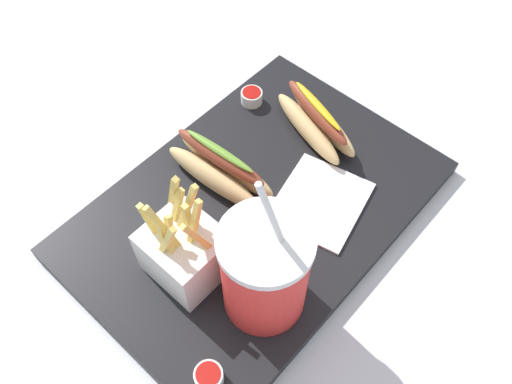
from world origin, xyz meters
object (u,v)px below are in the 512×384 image
Objects in this scene: soda_cup at (265,271)px; hot_dog_1 at (316,121)px; fries_basket at (182,249)px; hot_dog_2 at (219,168)px; ketchup_cup_1 at (252,96)px; ketchup_cup_2 at (209,376)px; napkin_stack at (320,201)px.

hot_dog_1 is (0.25, 0.12, -0.05)m from soda_cup.
fries_basket reaches higher than hot_dog_2.
fries_basket is 0.91× the size of hot_dog_2.
soda_cup is at bearing -154.27° from hot_dog_1.
ketchup_cup_1 is at bearing 44.93° from soda_cup.
hot_dog_2 reaches higher than ketchup_cup_1.
hot_dog_1 is at bearing 20.99° from ketchup_cup_2.
fries_basket is 4.51× the size of ketchup_cup_1.
fries_basket is (-0.03, 0.10, -0.03)m from soda_cup.
hot_dog_1 is 0.11m from ketchup_cup_1.
hot_dog_1 is (0.28, 0.02, -0.02)m from fries_basket.
napkin_stack is (0.27, 0.05, -0.01)m from ketchup_cup_2.
napkin_stack is (-0.09, -0.09, -0.02)m from hot_dog_1.
soda_cup is 1.84× the size of napkin_stack.
hot_dog_1 reaches higher than ketchup_cup_1.
hot_dog_1 is 0.16m from hot_dog_2.
hot_dog_2 reaches higher than napkin_stack.
ketchup_cup_2 is (-0.08, -0.12, -0.03)m from fries_basket.
soda_cup reaches higher than hot_dog_1.
fries_basket is at bearing -176.49° from hot_dog_1.
fries_basket is 1.21× the size of napkin_stack.
ketchup_cup_2 is at bearing -168.57° from napkin_stack.
ketchup_cup_2 is (-0.35, -0.25, 0.00)m from ketchup_cup_1.
ketchup_cup_1 is 0.21m from napkin_stack.
napkin_stack is (0.06, -0.13, -0.02)m from hot_dog_2.
hot_dog_1 is at bearing 3.51° from fries_basket.
hot_dog_1 is 5.01× the size of ketchup_cup_2.
ketchup_cup_1 is (-0.02, 0.11, -0.01)m from hot_dog_1.
ketchup_cup_1 and ketchup_cup_2 have the same top height.
ketchup_cup_2 is at bearing -138.42° from hot_dog_2.
fries_basket is at bearing -154.09° from ketchup_cup_1.
hot_dog_2 is at bearing 25.86° from fries_basket.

